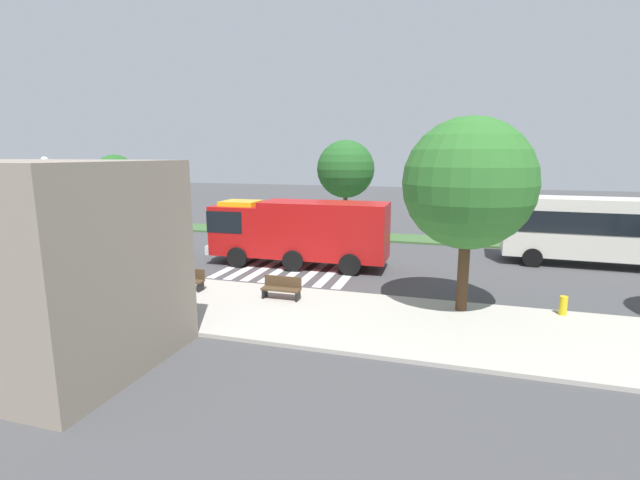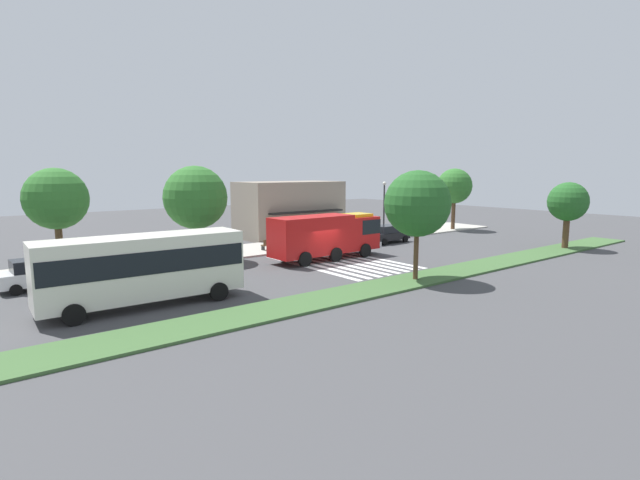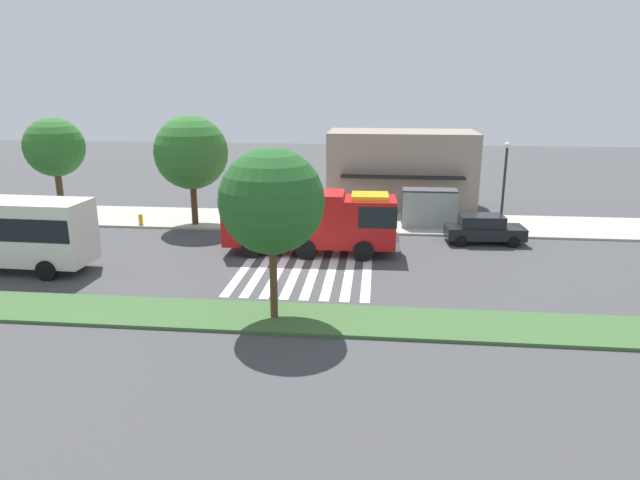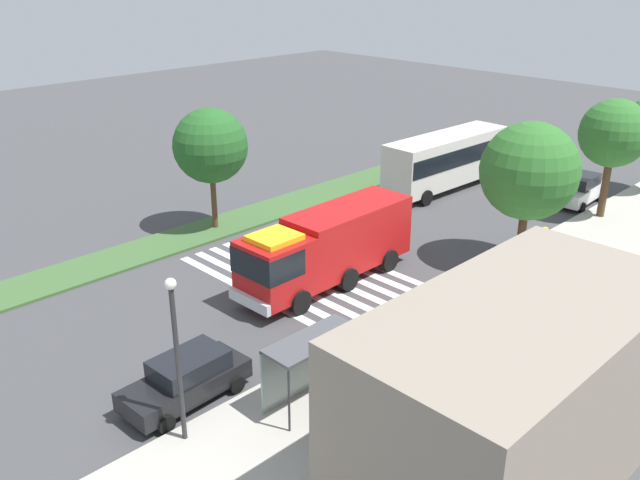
% 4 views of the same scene
% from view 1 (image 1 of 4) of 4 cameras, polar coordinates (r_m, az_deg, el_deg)
% --- Properties ---
extents(ground_plane, '(120.00, 120.00, 0.00)m').
position_cam_1_polar(ground_plane, '(25.86, 0.81, -2.48)').
color(ground_plane, '#424244').
extents(sidewalk, '(60.00, 5.85, 0.14)m').
position_cam_1_polar(sidewalk, '(17.71, -7.28, -8.64)').
color(sidewalk, '#ADA89E').
rests_on(sidewalk, ground_plane).
extents(median_strip, '(60.00, 3.00, 0.14)m').
position_cam_1_polar(median_strip, '(33.03, 4.41, 0.52)').
color(median_strip, '#3D6033').
rests_on(median_strip, ground_plane).
extents(crosswalk, '(6.75, 10.90, 0.01)m').
position_cam_1_polar(crosswalk, '(26.20, -1.68, -2.30)').
color(crosswalk, silver).
rests_on(crosswalk, ground_plane).
extents(fire_truck, '(9.73, 2.97, 3.48)m').
position_cam_1_polar(fire_truck, '(24.21, -3.28, 1.36)').
color(fire_truck, '#B71414').
rests_on(fire_truck, ground_plane).
extents(parked_car_mid, '(4.65, 2.27, 1.70)m').
position_cam_1_polar(parked_car_mid, '(26.90, -25.68, -1.14)').
color(parked_car_mid, black).
rests_on(parked_car_mid, ground_plane).
extents(transit_bus, '(10.08, 3.10, 3.65)m').
position_cam_1_polar(transit_bus, '(28.25, 32.26, 1.43)').
color(transit_bus, silver).
rests_on(transit_bus, ground_plane).
extents(bus_stop_shelter, '(3.50, 1.40, 2.46)m').
position_cam_1_polar(bus_stop_shelter, '(22.62, -25.24, -0.57)').
color(bus_stop_shelter, '#4C4C51').
rests_on(bus_stop_shelter, sidewalk).
extents(bench_near_shelter, '(1.60, 0.50, 0.90)m').
position_cam_1_polar(bench_near_shelter, '(20.52, -16.49, -4.77)').
color(bench_near_shelter, '#4C3823').
rests_on(bench_near_shelter, sidewalk).
extents(bench_west_of_shelter, '(1.60, 0.50, 0.90)m').
position_cam_1_polar(bench_west_of_shelter, '(18.52, -4.86, -6.02)').
color(bench_west_of_shelter, '#4C3823').
rests_on(bench_west_of_shelter, sidewalk).
extents(street_lamp, '(0.36, 0.36, 5.68)m').
position_cam_1_polar(street_lamp, '(26.22, -30.98, 3.98)').
color(street_lamp, '#2D2D30').
rests_on(street_lamp, sidewalk).
extents(sidewalk_tree_center, '(4.75, 4.75, 7.14)m').
position_cam_1_polar(sidewalk_tree_center, '(17.19, 18.24, 6.75)').
color(sidewalk_tree_center, '#47301E').
rests_on(sidewalk_tree_center, sidewalk).
extents(median_tree_far_west, '(4.11, 4.11, 6.80)m').
position_cam_1_polar(median_tree_far_west, '(32.69, 3.26, 8.90)').
color(median_tree_far_west, '#513823').
rests_on(median_tree_far_west, median_strip).
extents(median_tree_west, '(3.39, 3.39, 5.78)m').
position_cam_1_polar(median_tree_west, '(42.09, -24.42, 7.43)').
color(median_tree_west, '#513823').
rests_on(median_tree_west, median_strip).
extents(fire_hydrant, '(0.28, 0.28, 0.70)m').
position_cam_1_polar(fire_hydrant, '(18.90, 28.35, -7.29)').
color(fire_hydrant, gold).
rests_on(fire_hydrant, sidewalk).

